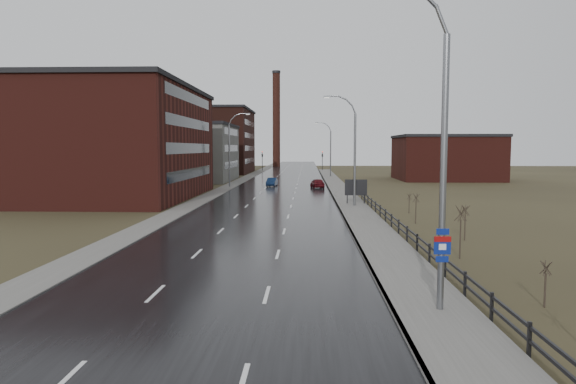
# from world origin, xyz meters

# --- Properties ---
(ground) EXTENTS (320.00, 320.00, 0.00)m
(ground) POSITION_xyz_m (0.00, 0.00, 0.00)
(ground) COLOR #2D2819
(ground) RESTS_ON ground
(road) EXTENTS (14.00, 300.00, 0.06)m
(road) POSITION_xyz_m (0.00, 60.00, 0.03)
(road) COLOR black
(road) RESTS_ON ground
(sidewalk_right) EXTENTS (3.20, 180.00, 0.18)m
(sidewalk_right) POSITION_xyz_m (8.60, 35.00, 0.09)
(sidewalk_right) COLOR #595651
(sidewalk_right) RESTS_ON ground
(curb_right) EXTENTS (0.16, 180.00, 0.18)m
(curb_right) POSITION_xyz_m (7.08, 35.00, 0.09)
(curb_right) COLOR slate
(curb_right) RESTS_ON ground
(sidewalk_left) EXTENTS (2.40, 260.00, 0.12)m
(sidewalk_left) POSITION_xyz_m (-8.20, 60.00, 0.06)
(sidewalk_left) COLOR #595651
(sidewalk_left) RESTS_ON ground
(warehouse_near) EXTENTS (22.44, 28.56, 13.50)m
(warehouse_near) POSITION_xyz_m (-20.99, 45.00, 6.76)
(warehouse_near) COLOR #471914
(warehouse_near) RESTS_ON ground
(warehouse_mid) EXTENTS (16.32, 20.40, 10.50)m
(warehouse_mid) POSITION_xyz_m (-17.99, 78.00, 5.26)
(warehouse_mid) COLOR slate
(warehouse_mid) RESTS_ON ground
(warehouse_far) EXTENTS (26.52, 24.48, 15.50)m
(warehouse_far) POSITION_xyz_m (-22.99, 108.00, 7.76)
(warehouse_far) COLOR #331611
(warehouse_far) RESTS_ON ground
(building_right) EXTENTS (18.36, 16.32, 8.50)m
(building_right) POSITION_xyz_m (30.30, 82.00, 4.26)
(building_right) COLOR #471914
(building_right) RESTS_ON ground
(smokestack) EXTENTS (2.70, 2.70, 30.70)m
(smokestack) POSITION_xyz_m (-6.00, 150.00, 15.50)
(smokestack) COLOR #331611
(smokestack) RESTS_ON ground
(streetlight_main) EXTENTS (3.91, 0.29, 12.11)m
(streetlight_main) POSITION_xyz_m (8.47, 2.00, 6.06)
(streetlight_main) COLOR slate
(streetlight_main) RESTS_ON ground
(streetlight_right_mid) EXTENTS (3.36, 0.28, 11.35)m
(streetlight_right_mid) POSITION_xyz_m (8.50, 36.00, 5.84)
(streetlight_right_mid) COLOR slate
(streetlight_right_mid) RESTS_ON ground
(streetlight_left) EXTENTS (3.36, 0.28, 11.35)m
(streetlight_left) POSITION_xyz_m (-7.70, 62.00, 5.84)
(streetlight_left) COLOR slate
(streetlight_left) RESTS_ON ground
(streetlight_right_far) EXTENTS (3.36, 0.28, 11.35)m
(streetlight_right_far) POSITION_xyz_m (8.50, 90.00, 5.84)
(streetlight_right_far) COLOR slate
(streetlight_right_far) RESTS_ON ground
(guardrail) EXTENTS (0.10, 53.05, 1.10)m
(guardrail) POSITION_xyz_m (10.30, 18.31, 0.71)
(guardrail) COLOR black
(guardrail) RESTS_ON ground
(shrub_b) EXTENTS (0.43, 0.45, 1.79)m
(shrub_b) POSITION_xyz_m (12.96, 2.89, 0.95)
(shrub_b) COLOR #382D23
(shrub_b) RESTS_ON ground
(shrub_c) EXTENTS (0.69, 0.72, 2.92)m
(shrub_c) POSITION_xyz_m (12.29, 11.43, 1.55)
(shrub_c) COLOR #382D23
(shrub_c) RESTS_ON ground
(shrub_d) EXTENTS (0.55, 0.58, 2.33)m
(shrub_d) POSITION_xyz_m (14.26, 17.10, 1.24)
(shrub_d) COLOR #382D23
(shrub_d) RESTS_ON ground
(shrub_e) EXTENTS (0.57, 0.60, 2.42)m
(shrub_e) POSITION_xyz_m (12.65, 24.59, 1.29)
(shrub_e) COLOR #382D23
(shrub_e) RESTS_ON ground
(shrub_f) EXTENTS (0.44, 0.46, 1.83)m
(shrub_f) POSITION_xyz_m (13.40, 31.10, 0.97)
(shrub_f) COLOR #382D23
(shrub_f) RESTS_ON ground
(billboard) EXTENTS (2.35, 0.17, 2.73)m
(billboard) POSITION_xyz_m (9.10, 37.68, 1.82)
(billboard) COLOR black
(billboard) RESTS_ON ground
(traffic_light_left) EXTENTS (0.58, 2.73, 5.30)m
(traffic_light_left) POSITION_xyz_m (-8.00, 120.00, 4.60)
(traffic_light_left) COLOR black
(traffic_light_left) RESTS_ON ground
(traffic_light_right) EXTENTS (0.58, 2.73, 5.30)m
(traffic_light_right) POSITION_xyz_m (8.00, 120.00, 4.60)
(traffic_light_right) COLOR black
(traffic_light_right) RESTS_ON ground
(car_near) EXTENTS (1.66, 4.07, 1.31)m
(car_near) POSITION_xyz_m (-1.57, 63.82, 0.66)
(car_near) COLOR #0B1A38
(car_near) RESTS_ON ground
(car_far) EXTENTS (2.28, 4.52, 1.48)m
(car_far) POSITION_xyz_m (5.50, 60.01, 0.74)
(car_far) COLOR #4C0C12
(car_far) RESTS_ON ground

